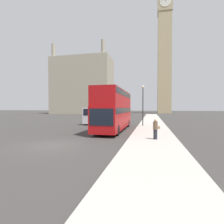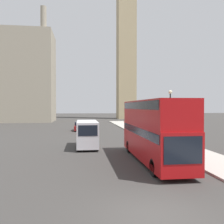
% 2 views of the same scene
% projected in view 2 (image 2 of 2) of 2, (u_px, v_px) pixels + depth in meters
% --- Properties ---
extents(ground_plane, '(300.00, 300.00, 0.00)m').
position_uv_depth(ground_plane, '(154.00, 215.00, 9.56)').
color(ground_plane, '#383533').
extents(clock_tower, '(6.62, 6.79, 68.76)m').
position_uv_depth(clock_tower, '(126.00, 17.00, 86.56)').
color(clock_tower, tan).
rests_on(clock_tower, ground_plane).
extents(building_block_distant, '(26.20, 12.87, 30.23)m').
position_uv_depth(building_block_distant, '(6.00, 77.00, 69.05)').
color(building_block_distant, '#9E937F').
rests_on(building_block_distant, ground_plane).
extents(red_double_decker_bus, '(2.49, 11.25, 4.62)m').
position_uv_depth(red_double_decker_bus, '(153.00, 128.00, 18.80)').
color(red_double_decker_bus, '#A80F11').
rests_on(red_double_decker_bus, ground_plane).
extents(white_van, '(2.08, 5.80, 2.68)m').
position_uv_depth(white_van, '(87.00, 133.00, 25.26)').
color(white_van, silver).
rests_on(white_van, ground_plane).
extents(street_lamp, '(0.36, 0.36, 5.58)m').
position_uv_depth(street_lamp, '(170.00, 110.00, 23.75)').
color(street_lamp, black).
rests_on(street_lamp, sidewalk_strip).
extents(parked_sedan, '(1.83, 4.55, 1.51)m').
position_uv_depth(parked_sedan, '(80.00, 127.00, 43.26)').
color(parked_sedan, maroon).
rests_on(parked_sedan, ground_plane).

